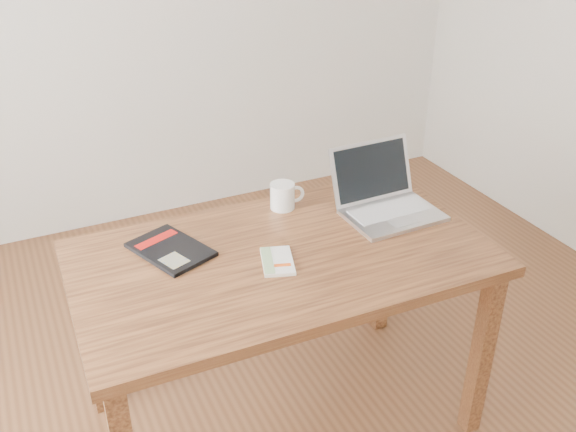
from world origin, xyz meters
name	(u,v)px	position (x,y,z in m)	size (l,w,h in m)	color
room	(276,97)	(-0.07, 0.00, 1.36)	(4.04, 4.04, 2.70)	brown
desk	(282,276)	(0.02, 0.17, 0.66)	(1.39, 0.82, 0.75)	#58321A
white_guidebook	(277,261)	(-0.01, 0.12, 0.76)	(0.14, 0.19, 0.01)	beige
black_guidebook	(170,249)	(-0.31, 0.34, 0.76)	(0.27, 0.32, 0.01)	black
laptop	(385,199)	(0.49, 0.28, 0.80)	(0.35, 0.32, 0.23)	silver
coffee_mug	(283,195)	(0.16, 0.46, 0.80)	(0.13, 0.09, 0.10)	white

